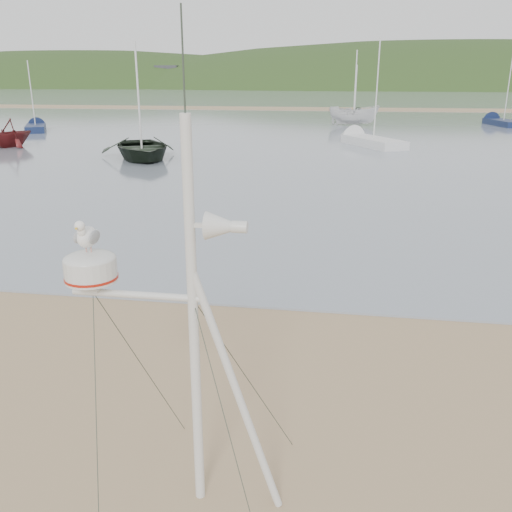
# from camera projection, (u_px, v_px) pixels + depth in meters

# --- Properties ---
(ground) EXTENTS (560.00, 560.00, 0.00)m
(ground) POSITION_uv_depth(u_px,v_px,m) (101.00, 431.00, 6.71)
(ground) COLOR #917453
(ground) RESTS_ON ground
(water) EXTENTS (560.00, 256.00, 0.04)m
(water) POSITION_uv_depth(u_px,v_px,m) (334.00, 95.00, 130.40)
(water) COLOR gray
(water) RESTS_ON ground
(sandbar) EXTENTS (560.00, 7.00, 0.07)m
(sandbar) POSITION_uv_depth(u_px,v_px,m) (324.00, 109.00, 72.28)
(sandbar) COLOR #917453
(sandbar) RESTS_ON water
(hill_ridge) EXTENTS (620.00, 180.00, 80.00)m
(hill_ridge) POSITION_uv_depth(u_px,v_px,m) (381.00, 136.00, 230.37)
(hill_ridge) COLOR #203616
(hill_ridge) RESTS_ON ground
(far_cottages) EXTENTS (294.40, 6.30, 8.00)m
(far_cottages) POSITION_uv_depth(u_px,v_px,m) (348.00, 77.00, 188.67)
(far_cottages) COLOR white
(far_cottages) RESTS_ON ground
(mast_rig) EXTENTS (2.10, 2.24, 4.73)m
(mast_rig) POSITION_uv_depth(u_px,v_px,m) (190.00, 403.00, 5.29)
(mast_rig) COLOR silver
(mast_rig) RESTS_ON ground
(boat_dark) EXTENTS (4.05, 2.84, 5.56)m
(boat_dark) POSITION_uv_depth(u_px,v_px,m) (139.00, 104.00, 27.71)
(boat_dark) COLOR black
(boat_dark) RESTS_ON water
(boat_red) EXTENTS (3.22, 2.59, 3.24)m
(boat_red) POSITION_uv_depth(u_px,v_px,m) (7.00, 120.00, 32.94)
(boat_red) COLOR #5C1516
(boat_red) RESTS_ON water
(boat_white) EXTENTS (2.17, 2.14, 4.55)m
(boat_white) POSITION_uv_depth(u_px,v_px,m) (355.00, 99.00, 47.51)
(boat_white) COLOR silver
(boat_white) RESTS_ON water
(sailboat_dark_mid) EXTENTS (2.47, 5.89, 5.74)m
(sailboat_dark_mid) POSITION_uv_depth(u_px,v_px,m) (357.00, 114.00, 58.86)
(sailboat_dark_mid) COLOR black
(sailboat_dark_mid) RESTS_ON ground
(sailboat_blue_far) EXTENTS (2.86, 6.86, 6.64)m
(sailboat_blue_far) POSITION_uv_depth(u_px,v_px,m) (495.00, 121.00, 49.45)
(sailboat_blue_far) COLOR #121D40
(sailboat_blue_far) RESTS_ON ground
(sailboat_white_near) EXTENTS (4.83, 6.93, 6.93)m
(sailboat_white_near) POSITION_uv_depth(u_px,v_px,m) (359.00, 139.00, 35.48)
(sailboat_white_near) COLOR silver
(sailboat_white_near) RESTS_ON ground
(sailboat_blue_near) EXTENTS (3.92, 5.75, 5.77)m
(sailboat_blue_near) POSITION_uv_depth(u_px,v_px,m) (37.00, 126.00, 44.22)
(sailboat_blue_near) COLOR #121D40
(sailboat_blue_near) RESTS_ON ground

